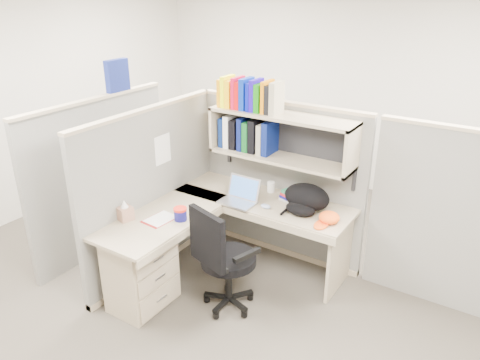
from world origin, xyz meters
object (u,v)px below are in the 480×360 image
Objects in this scene: snack_canister at (180,214)px; desk at (175,253)px; backpack at (304,199)px; laptop at (237,192)px; task_chair at (225,274)px.

desk is at bearing -93.71° from snack_canister.
laptop is at bearing -147.96° from backpack.
laptop is at bearing 69.35° from desk.
laptop reaches higher than snack_canister.
desk is 0.50m from task_chair.
snack_canister is at bearing 86.29° from desk.
backpack is at bearing 17.23° from laptop.
backpack reaches higher than desk.
snack_canister is 0.12× the size of task_chair.
desk is at bearing -171.14° from task_chair.
backpack is 3.60× the size of snack_canister.
laptop is (0.25, 0.65, 0.41)m from desk.
backpack is 0.42× the size of task_chair.
task_chair is (-0.36, -0.75, -0.50)m from backpack.
laptop reaches higher than desk.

